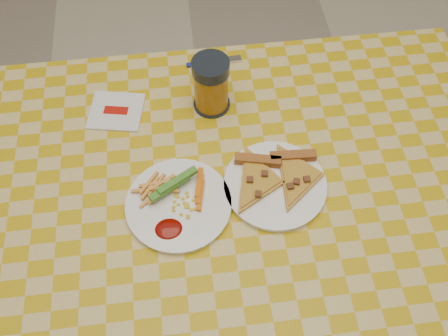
{
  "coord_description": "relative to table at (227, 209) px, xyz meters",
  "views": [
    {
      "loc": [
        -0.07,
        -0.52,
        1.68
      ],
      "look_at": [
        -0.0,
        0.05,
        0.78
      ],
      "focal_mm": 40.0,
      "sensor_mm": 36.0,
      "label": 1
    }
  ],
  "objects": [
    {
      "name": "ground",
      "position": [
        0.0,
        0.0,
        -0.68
      ],
      "size": [
        8.0,
        8.0,
        0.0
      ],
      "primitive_type": "plane",
      "color": "beige",
      "rests_on": "ground"
    },
    {
      "name": "table",
      "position": [
        0.0,
        0.0,
        0.0
      ],
      "size": [
        1.28,
        0.88,
        0.76
      ],
      "color": "white",
      "rests_on": "ground"
    },
    {
      "name": "plate_left",
      "position": [
        -0.1,
        -0.02,
        0.08
      ],
      "size": [
        0.22,
        0.22,
        0.01
      ],
      "primitive_type": "cylinder",
      "rotation": [
        0.0,
        0.0,
        0.03
      ],
      "color": "white",
      "rests_on": "table"
    },
    {
      "name": "plate_right",
      "position": [
        0.1,
        0.0,
        0.08
      ],
      "size": [
        0.26,
        0.26,
        0.01
      ],
      "primitive_type": "cylinder",
      "rotation": [
        0.0,
        0.0,
        0.22
      ],
      "color": "white",
      "rests_on": "table"
    },
    {
      "name": "fries_veggies",
      "position": [
        -0.11,
        -0.0,
        0.1
      ],
      "size": [
        0.17,
        0.16,
        0.04
      ],
      "color": "gold",
      "rests_on": "plate_left"
    },
    {
      "name": "pizza_slices",
      "position": [
        0.11,
        0.02,
        0.09
      ],
      "size": [
        0.23,
        0.22,
        0.02
      ],
      "color": "gold",
      "rests_on": "plate_right"
    },
    {
      "name": "drink_glass",
      "position": [
        -0.01,
        0.25,
        0.14
      ],
      "size": [
        0.09,
        0.09,
        0.14
      ],
      "color": "black",
      "rests_on": "table"
    },
    {
      "name": "napkin",
      "position": [
        -0.23,
        0.25,
        0.08
      ],
      "size": [
        0.14,
        0.14,
        0.01
      ],
      "rotation": [
        0.0,
        0.0,
        -0.19
      ],
      "color": "white",
      "rests_on": "table"
    },
    {
      "name": "fork",
      "position": [
        0.02,
        0.39,
        0.08
      ],
      "size": [
        0.14,
        0.02,
        0.01
      ],
      "rotation": [
        0.0,
        0.0,
        0.06
      ],
      "color": "navy",
      "rests_on": "table"
    }
  ]
}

